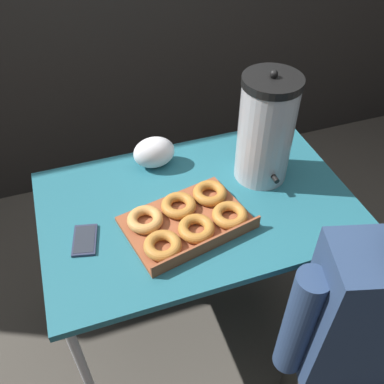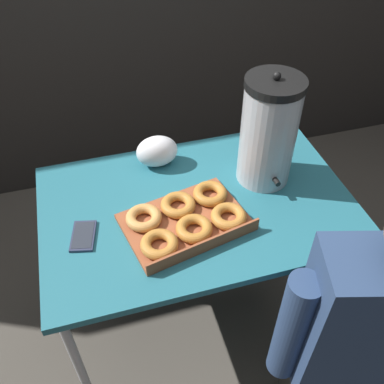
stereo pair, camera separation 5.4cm
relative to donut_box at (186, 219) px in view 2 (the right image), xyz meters
name	(u,v)px [view 2 (the right image)]	position (x,y,z in m)	size (l,w,h in m)	color
ground_plane	(196,315)	(0.07, 0.09, -0.80)	(12.00, 12.00, 0.00)	#4C473F
folding_table	(197,214)	(0.07, 0.09, -0.08)	(1.12, 0.72, 0.77)	#236675
donut_box	(186,219)	(0.00, 0.00, 0.00)	(0.46, 0.36, 0.05)	brown
coffee_urn	(268,132)	(0.35, 0.16, 0.18)	(0.21, 0.23, 0.44)	#B7B7BC
cell_phone	(83,236)	(-0.35, 0.04, -0.02)	(0.10, 0.14, 0.01)	#2D334C
plastic_bag	(157,151)	(-0.02, 0.34, 0.04)	(0.16, 0.11, 0.13)	white
person_seated	(362,351)	(0.43, -0.50, -0.21)	(0.56, 0.32, 1.24)	#33332D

